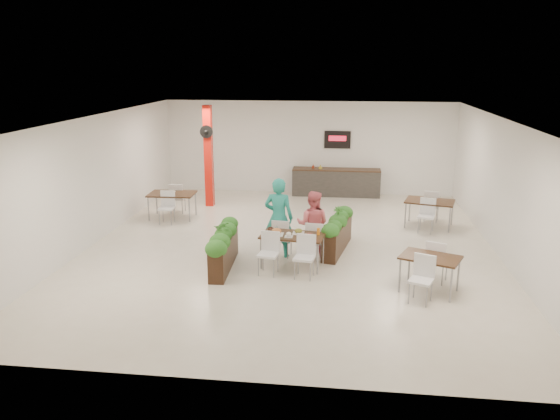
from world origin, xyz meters
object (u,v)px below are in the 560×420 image
object	(u,v)px
main_table	(292,240)
red_column	(209,155)
service_counter	(336,182)
diner_man	(279,218)
planter_right	(338,230)
side_table_b	(430,205)
side_table_c	(430,263)
side_table_a	(172,197)
diner_woman	(313,225)
planter_left	(224,245)

from	to	relation	value
main_table	red_column	bearing A→B (deg)	121.99
service_counter	diner_man	size ratio (longest dim) A/B	1.58
planter_right	side_table_b	distance (m)	3.44
service_counter	main_table	bearing A→B (deg)	-96.75
side_table_c	side_table_b	bearing A→B (deg)	105.05
diner_man	side_table_a	size ratio (longest dim) A/B	1.16
service_counter	diner_man	bearing A→B (deg)	-100.90
planter_right	side_table_c	size ratio (longest dim) A/B	1.26
side_table_a	side_table_c	distance (m)	8.21
side_table_b	side_table_c	size ratio (longest dim) A/B	1.01
diner_man	diner_woman	bearing A→B (deg)	-171.80
main_table	planter_right	distance (m)	1.56
service_counter	side_table_c	bearing A→B (deg)	-75.70
diner_man	main_table	bearing A→B (deg)	129.01
side_table_b	planter_left	bearing A→B (deg)	-127.69
planter_left	diner_man	bearing A→B (deg)	39.46
red_column	planter_left	size ratio (longest dim) A/B	1.53
service_counter	main_table	xyz separation A→B (m)	(-0.82, -6.95, 0.14)
red_column	main_table	distance (m)	6.08
red_column	diner_woman	bearing A→B (deg)	-51.02
planter_left	side_table_b	distance (m)	6.31
side_table_a	service_counter	bearing A→B (deg)	33.94
planter_left	side_table_a	world-z (taller)	planter_left
main_table	planter_left	world-z (taller)	planter_left
diner_woman	side_table_c	distance (m)	3.01
red_column	diner_woman	xyz separation A→B (m)	(3.59, -4.43, -0.84)
red_column	side_table_c	world-z (taller)	red_column
main_table	diner_woman	bearing A→B (deg)	57.87
diner_woman	planter_right	xyz separation A→B (m)	(0.58, 0.55, -0.29)
planter_right	side_table_a	world-z (taller)	planter_right
service_counter	diner_woman	distance (m)	6.32
diner_woman	planter_right	world-z (taller)	diner_woman
service_counter	side_table_a	world-z (taller)	service_counter
service_counter	planter_right	xyz separation A→B (m)	(0.17, -5.74, 0.02)
planter_right	diner_man	bearing A→B (deg)	-158.19
diner_woman	side_table_b	xyz separation A→B (m)	(3.09, 2.90, -0.17)
planter_right	red_column	bearing A→B (deg)	137.03
diner_man	service_counter	bearing A→B (deg)	-92.70
main_table	side_table_b	bearing A→B (deg)	45.44
planter_right	side_table_c	distance (m)	2.96
side_table_b	side_table_c	world-z (taller)	same
red_column	side_table_c	size ratio (longest dim) A/B	1.93
diner_man	side_table_b	world-z (taller)	diner_man
service_counter	side_table_a	bearing A→B (deg)	-144.32
service_counter	planter_left	bearing A→B (deg)	-107.93
service_counter	side_table_a	distance (m)	5.84
service_counter	planter_left	xyz separation A→B (m)	(-2.34, -7.22, 0.04)
main_table	planter_right	xyz separation A→B (m)	(0.99, 1.21, -0.12)
side_table_c	diner_woman	bearing A→B (deg)	167.69
main_table	planter_left	bearing A→B (deg)	-169.80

